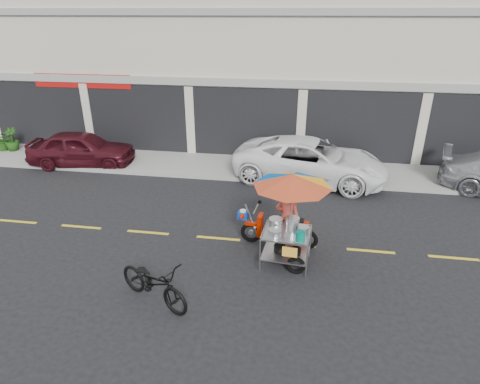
# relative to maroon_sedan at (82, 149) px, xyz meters

# --- Properties ---
(ground) EXTENTS (90.00, 90.00, 0.00)m
(ground) POSITION_rel_maroon_sedan_xyz_m (8.47, -4.70, -0.69)
(ground) COLOR black
(sidewalk) EXTENTS (45.00, 3.00, 0.15)m
(sidewalk) POSITION_rel_maroon_sedan_xyz_m (8.47, 0.80, -0.61)
(sidewalk) COLOR gray
(sidewalk) RESTS_ON ground
(shophouse_block) EXTENTS (36.00, 8.11, 10.40)m
(shophouse_block) POSITION_rel_maroon_sedan_xyz_m (11.28, 5.89, 3.55)
(shophouse_block) COLOR beige
(shophouse_block) RESTS_ON ground
(centerline) EXTENTS (42.00, 0.10, 0.01)m
(centerline) POSITION_rel_maroon_sedan_xyz_m (8.47, -4.70, -0.68)
(centerline) COLOR gold
(centerline) RESTS_ON ground
(maroon_sedan) EXTENTS (4.20, 2.09, 1.38)m
(maroon_sedan) POSITION_rel_maroon_sedan_xyz_m (0.00, 0.00, 0.00)
(maroon_sedan) COLOR #3D0E16
(maroon_sedan) RESTS_ON ground
(white_pickup) EXTENTS (5.74, 3.33, 1.50)m
(white_pickup) POSITION_rel_maroon_sedan_xyz_m (8.89, -0.13, 0.06)
(white_pickup) COLOR white
(white_pickup) RESTS_ON ground
(plant_tall) EXTENTS (1.13, 1.07, 1.00)m
(plant_tall) POSITION_rel_maroon_sedan_xyz_m (-4.11, 0.81, -0.04)
(plant_tall) COLOR #1C4511
(plant_tall) RESTS_ON sidewalk
(plant_short) EXTENTS (0.62, 0.62, 0.99)m
(plant_short) POSITION_rel_maroon_sedan_xyz_m (-3.70, 0.85, -0.04)
(plant_short) COLOR #1C4511
(plant_short) RESTS_ON sidewalk
(near_bicycle) EXTENTS (1.99, 1.45, 1.00)m
(near_bicycle) POSITION_rel_maroon_sedan_xyz_m (5.68, -7.45, -0.19)
(near_bicycle) COLOR black
(near_bicycle) RESTS_ON ground
(food_vendor_rig) EXTENTS (2.36, 2.03, 2.38)m
(food_vendor_rig) POSITION_rel_maroon_sedan_xyz_m (8.32, -5.26, 0.80)
(food_vendor_rig) COLOR black
(food_vendor_rig) RESTS_ON ground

